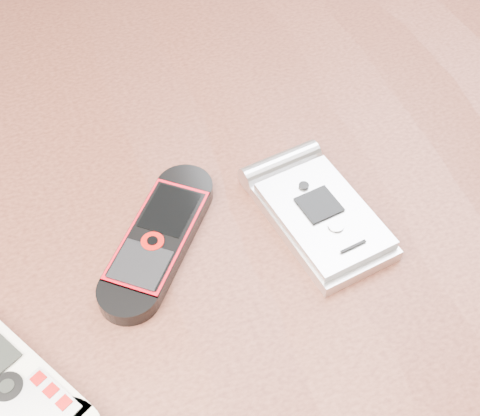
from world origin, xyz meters
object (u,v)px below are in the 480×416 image
(table, at_px, (234,300))
(nokia_black_red, at_px, (158,238))
(motorola_razr, at_px, (321,215))
(nokia_white, at_px, (5,387))

(table, height_order, nokia_black_red, nokia_black_red)
(table, height_order, motorola_razr, motorola_razr)
(motorola_razr, bearing_deg, nokia_black_red, 160.41)
(nokia_white, relative_size, nokia_black_red, 1.10)
(motorola_razr, bearing_deg, table, 147.73)
(table, xyz_separation_m, nokia_black_red, (-0.05, -0.00, 0.11))
(nokia_white, bearing_deg, motorola_razr, -16.43)
(nokia_white, height_order, nokia_black_red, nokia_white)
(nokia_white, bearing_deg, table, -4.98)
(nokia_white, bearing_deg, nokia_black_red, 3.65)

